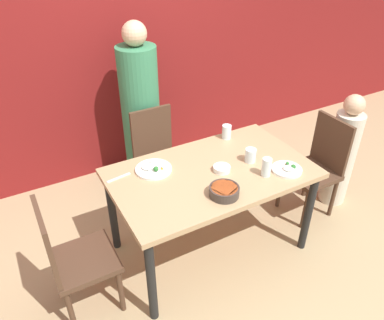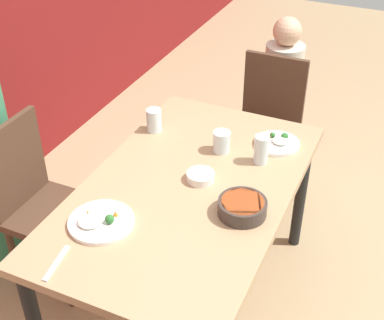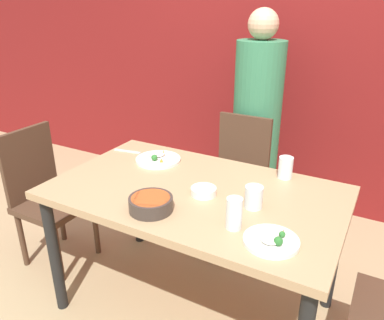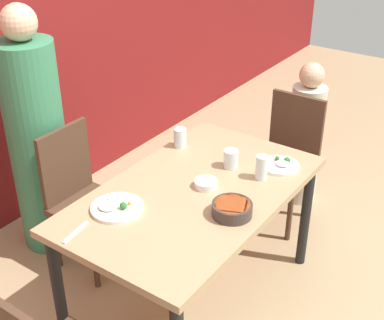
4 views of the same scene
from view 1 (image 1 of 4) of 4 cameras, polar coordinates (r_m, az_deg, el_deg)
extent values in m
plane|color=tan|center=(3.18, 2.62, -12.93)|extent=(10.00, 10.00, 0.00)
cube|color=maroon|center=(3.71, -9.81, 18.04)|extent=(10.00, 0.06, 2.70)
cube|color=tan|center=(2.70, 3.01, -2.03)|extent=(1.44, 0.86, 0.04)
cylinder|color=black|center=(2.49, -6.21, -17.88)|extent=(0.06, 0.06, 0.71)
cylinder|color=black|center=(3.06, 17.28, -7.76)|extent=(0.06, 0.06, 0.71)
cylinder|color=black|center=(3.00, -12.03, -7.86)|extent=(0.06, 0.06, 0.71)
cylinder|color=black|center=(3.48, 8.91, -0.96)|extent=(0.06, 0.06, 0.71)
cube|color=#4C3323|center=(3.36, -4.66, -0.85)|extent=(0.40, 0.40, 0.04)
cube|color=#4C3323|center=(3.37, -6.18, 4.24)|extent=(0.38, 0.03, 0.46)
cylinder|color=#4C3323|center=(3.31, -5.86, -6.14)|extent=(0.04, 0.04, 0.40)
cylinder|color=#4C3323|center=(3.42, -0.81, -4.48)|extent=(0.04, 0.04, 0.40)
cylinder|color=#4C3323|center=(3.56, -8.04, -3.18)|extent=(0.04, 0.04, 0.40)
cylinder|color=#4C3323|center=(3.66, -3.27, -1.72)|extent=(0.04, 0.04, 0.40)
cube|color=#4C3323|center=(3.41, 17.55, -1.96)|extent=(0.40, 0.40, 0.04)
cube|color=#4C3323|center=(3.40, 20.46, 2.41)|extent=(0.03, 0.38, 0.46)
cylinder|color=#4C3323|center=(3.52, 13.20, -4.30)|extent=(0.04, 0.04, 0.40)
cylinder|color=#4C3323|center=(3.35, 16.85, -7.24)|extent=(0.04, 0.04, 0.40)
cylinder|color=#4C3323|center=(3.72, 17.06, -2.72)|extent=(0.04, 0.04, 0.40)
cylinder|color=#4C3323|center=(3.55, 20.70, -5.39)|extent=(0.04, 0.04, 0.40)
cube|color=#4C3323|center=(2.60, -16.10, -14.49)|extent=(0.40, 0.40, 0.04)
cube|color=#4C3323|center=(2.42, -21.28, -11.68)|extent=(0.03, 0.38, 0.46)
cylinder|color=#4C3323|center=(2.68, -10.80, -18.94)|extent=(0.04, 0.04, 0.40)
cylinder|color=#4C3323|center=(2.89, -13.10, -14.25)|extent=(0.04, 0.04, 0.40)
cylinder|color=#4C3323|center=(2.65, -17.97, -21.14)|extent=(0.04, 0.04, 0.40)
cylinder|color=#4C3323|center=(2.87, -19.59, -16.18)|extent=(0.04, 0.04, 0.40)
cylinder|color=#387F56|center=(3.56, -7.72, 6.09)|extent=(0.35, 0.35, 1.38)
sphere|color=#DBAD89|center=(3.28, -8.79, 18.54)|extent=(0.21, 0.21, 0.21)
cylinder|color=beige|center=(3.63, 21.68, 0.11)|extent=(0.24, 0.24, 0.90)
sphere|color=#DBAD89|center=(3.39, 23.53, 7.73)|extent=(0.17, 0.17, 0.17)
cylinder|color=#3D332D|center=(2.45, 4.93, -4.77)|extent=(0.20, 0.20, 0.06)
cylinder|color=#BC5123|center=(2.43, 4.96, -4.22)|extent=(0.17, 0.17, 0.01)
cylinder|color=white|center=(2.70, -5.87, -1.42)|extent=(0.26, 0.26, 0.02)
ellipsoid|color=white|center=(2.70, -6.76, -0.95)|extent=(0.10, 0.10, 0.02)
cone|color=orange|center=(2.67, -4.62, -1.18)|extent=(0.02, 0.02, 0.02)
sphere|color=#2D702D|center=(2.65, -5.52, -1.34)|extent=(0.04, 0.04, 0.04)
cone|color=orange|center=(2.73, -6.40, -0.38)|extent=(0.02, 0.02, 0.03)
cylinder|color=white|center=(2.77, 14.24, -1.40)|extent=(0.22, 0.22, 0.02)
ellipsoid|color=white|center=(2.75, 14.53, -1.22)|extent=(0.08, 0.08, 0.02)
sphere|color=#2D702D|center=(2.80, 14.35, -0.52)|extent=(0.03, 0.03, 0.03)
cone|color=orange|center=(2.80, 14.25, -0.37)|extent=(0.02, 0.02, 0.03)
sphere|color=#2D702D|center=(2.76, 15.19, -1.01)|extent=(0.04, 0.04, 0.04)
cylinder|color=white|center=(2.68, 4.56, -1.31)|extent=(0.12, 0.12, 0.04)
cylinder|color=white|center=(2.68, 4.58, -1.03)|extent=(0.11, 0.11, 0.01)
cylinder|color=silver|center=(2.80, 8.91, 0.71)|extent=(0.08, 0.08, 0.10)
cylinder|color=silver|center=(2.65, 11.28, -1.07)|extent=(0.07, 0.07, 0.14)
cylinder|color=silver|center=(3.07, 5.30, 4.29)|extent=(0.08, 0.08, 0.12)
cube|color=silver|center=(2.66, -11.11, -2.66)|extent=(0.18, 0.05, 0.01)
camera|label=2|loc=(1.19, -54.53, 14.05)|focal=50.00mm
camera|label=3|loc=(2.13, 46.63, 4.18)|focal=35.00mm
camera|label=4|loc=(0.90, -83.96, 1.94)|focal=50.00mm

